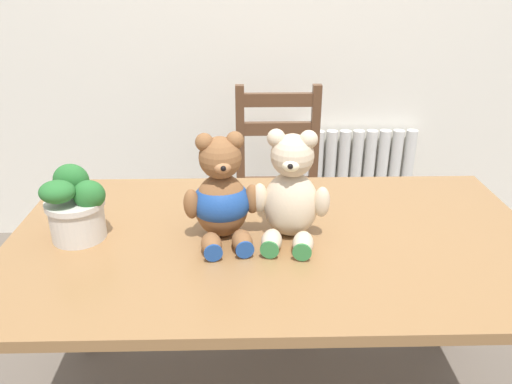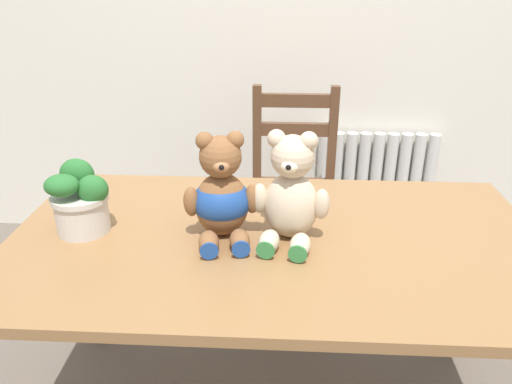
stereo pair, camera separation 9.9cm
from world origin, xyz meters
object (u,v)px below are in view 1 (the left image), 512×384
object	(u,v)px
wooden_chair_behind	(279,191)
teddy_bear_left	(222,197)
potted_plant	(76,207)
teddy_bear_right	(291,193)

from	to	relation	value
wooden_chair_behind	teddy_bear_left	bearing A→B (deg)	75.50
teddy_bear_left	potted_plant	distance (m)	0.40
wooden_chair_behind	teddy_bear_right	distance (m)	0.93
wooden_chair_behind	teddy_bear_right	xyz separation A→B (m)	(-0.03, -0.85, 0.38)
wooden_chair_behind	teddy_bear_left	world-z (taller)	teddy_bear_left
wooden_chair_behind	potted_plant	world-z (taller)	wooden_chair_behind
teddy_bear_right	potted_plant	world-z (taller)	teddy_bear_right
wooden_chair_behind	teddy_bear_left	size ratio (longest dim) A/B	3.02
teddy_bear_left	potted_plant	bearing A→B (deg)	-9.65
teddy_bear_left	teddy_bear_right	world-z (taller)	teddy_bear_right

